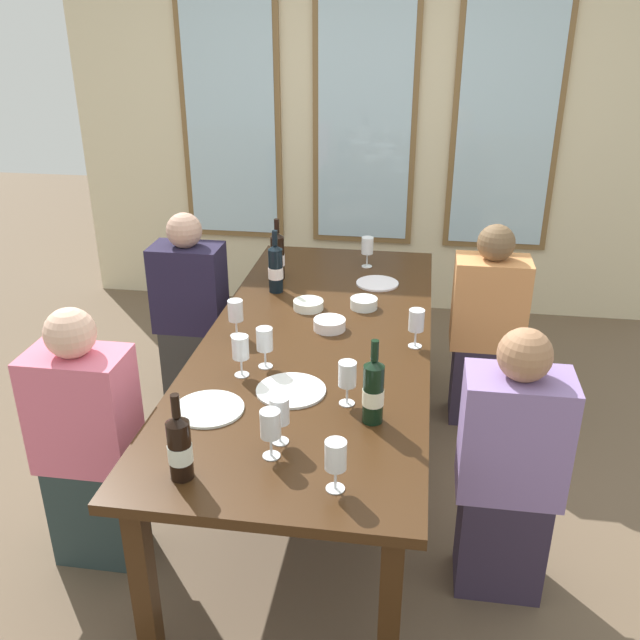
{
  "coord_description": "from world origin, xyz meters",
  "views": [
    {
      "loc": [
        0.43,
        -2.78,
        2.1
      ],
      "look_at": [
        0.0,
        0.07,
        0.79
      ],
      "focal_mm": 38.96,
      "sensor_mm": 36.0,
      "label": 1
    }
  ],
  "objects_px": {
    "wine_bottle_1": "(276,268)",
    "wine_glass_3": "(236,312)",
    "wine_glass_1": "(265,340)",
    "wine_glass_6": "(270,425)",
    "tasting_bowl_0": "(364,303)",
    "wine_glass_0": "(347,376)",
    "white_plate_2": "(377,283)",
    "wine_bottle_3": "(180,447)",
    "wine_glass_2": "(336,458)",
    "seated_person_3": "(509,472)",
    "white_plate_0": "(209,409)",
    "wine_glass_4": "(280,413)",
    "seated_person_1": "(487,331)",
    "seated_person_0": "(191,315)",
    "tasting_bowl_2": "(330,324)",
    "wine_bottle_2": "(277,256)",
    "dining_table": "(318,350)",
    "wine_glass_5": "(240,348)",
    "seated_person_2": "(88,445)",
    "wine_glass_8": "(367,247)",
    "white_plate_1": "(291,390)",
    "tasting_bowl_1": "(308,305)",
    "wine_glass_7": "(416,322)"
  },
  "relations": [
    {
      "from": "tasting_bowl_2",
      "to": "wine_bottle_2",
      "type": "bearing_deg",
      "value": 121.15
    },
    {
      "from": "tasting_bowl_0",
      "to": "wine_bottle_1",
      "type": "bearing_deg",
      "value": 162.35
    },
    {
      "from": "seated_person_1",
      "to": "wine_glass_6",
      "type": "bearing_deg",
      "value": -117.76
    },
    {
      "from": "white_plate_1",
      "to": "seated_person_2",
      "type": "relative_size",
      "value": 0.24
    },
    {
      "from": "tasting_bowl_0",
      "to": "wine_glass_0",
      "type": "distance_m",
      "value": 0.91
    },
    {
      "from": "wine_glass_2",
      "to": "white_plate_0",
      "type": "bearing_deg",
      "value": 143.57
    },
    {
      "from": "tasting_bowl_0",
      "to": "seated_person_0",
      "type": "relative_size",
      "value": 0.12
    },
    {
      "from": "wine_glass_2",
      "to": "seated_person_2",
      "type": "xyz_separation_m",
      "value": [
        -1.03,
        0.39,
        -0.33
      ]
    },
    {
      "from": "wine_bottle_1",
      "to": "seated_person_3",
      "type": "xyz_separation_m",
      "value": [
        1.11,
        -1.1,
        -0.34
      ]
    },
    {
      "from": "wine_bottle_1",
      "to": "wine_glass_3",
      "type": "relative_size",
      "value": 1.89
    },
    {
      "from": "wine_glass_4",
      "to": "seated_person_1",
      "type": "bearing_deg",
      "value": 61.3
    },
    {
      "from": "wine_glass_3",
      "to": "seated_person_3",
      "type": "distance_m",
      "value": 1.33
    },
    {
      "from": "wine_glass_6",
      "to": "wine_bottle_1",
      "type": "bearing_deg",
      "value": 101.28
    },
    {
      "from": "wine_bottle_1",
      "to": "wine_glass_5",
      "type": "xyz_separation_m",
      "value": [
        0.05,
        -0.9,
        -0.01
      ]
    },
    {
      "from": "wine_bottle_3",
      "to": "seated_person_3",
      "type": "height_order",
      "value": "seated_person_3"
    },
    {
      "from": "wine_bottle_3",
      "to": "wine_glass_2",
      "type": "bearing_deg",
      "value": 1.3
    },
    {
      "from": "wine_glass_0",
      "to": "wine_glass_2",
      "type": "height_order",
      "value": "same"
    },
    {
      "from": "wine_glass_5",
      "to": "white_plate_2",
      "type": "bearing_deg",
      "value": 66.75
    },
    {
      "from": "white_plate_2",
      "to": "wine_glass_6",
      "type": "relative_size",
      "value": 1.3
    },
    {
      "from": "tasting_bowl_1",
      "to": "seated_person_2",
      "type": "relative_size",
      "value": 0.13
    },
    {
      "from": "wine_bottle_2",
      "to": "wine_glass_8",
      "type": "relative_size",
      "value": 1.92
    },
    {
      "from": "wine_bottle_2",
      "to": "seated_person_1",
      "type": "distance_m",
      "value": 1.19
    },
    {
      "from": "wine_glass_3",
      "to": "wine_glass_4",
      "type": "height_order",
      "value": "same"
    },
    {
      "from": "tasting_bowl_0",
      "to": "wine_glass_2",
      "type": "bearing_deg",
      "value": -88.22
    },
    {
      "from": "white_plate_0",
      "to": "wine_glass_5",
      "type": "relative_size",
      "value": 1.51
    },
    {
      "from": "wine_glass_5",
      "to": "seated_person_2",
      "type": "xyz_separation_m",
      "value": [
        -0.56,
        -0.27,
        -0.34
      ]
    },
    {
      "from": "seated_person_0",
      "to": "wine_glass_0",
      "type": "bearing_deg",
      "value": -49.08
    },
    {
      "from": "tasting_bowl_1",
      "to": "white_plate_1",
      "type": "bearing_deg",
      "value": -85.34
    },
    {
      "from": "wine_bottle_2",
      "to": "tasting_bowl_0",
      "type": "distance_m",
      "value": 0.62
    },
    {
      "from": "dining_table",
      "to": "wine_glass_8",
      "type": "bearing_deg",
      "value": 81.8
    },
    {
      "from": "wine_glass_1",
      "to": "wine_glass_6",
      "type": "bearing_deg",
      "value": -75.52
    },
    {
      "from": "wine_glass_4",
      "to": "wine_glass_8",
      "type": "height_order",
      "value": "same"
    },
    {
      "from": "wine_glass_8",
      "to": "white_plate_2",
      "type": "bearing_deg",
      "value": -73.2
    },
    {
      "from": "wine_glass_0",
      "to": "wine_glass_6",
      "type": "relative_size",
      "value": 1.0
    },
    {
      "from": "wine_bottle_1",
      "to": "seated_person_2",
      "type": "bearing_deg",
      "value": -113.57
    },
    {
      "from": "wine_bottle_1",
      "to": "wine_glass_0",
      "type": "bearing_deg",
      "value": -65.01
    },
    {
      "from": "dining_table",
      "to": "white_plate_2",
      "type": "relative_size",
      "value": 10.97
    },
    {
      "from": "dining_table",
      "to": "white_plate_2",
      "type": "bearing_deg",
      "value": 72.41
    },
    {
      "from": "tasting_bowl_1",
      "to": "wine_glass_4",
      "type": "relative_size",
      "value": 0.85
    },
    {
      "from": "wine_glass_8",
      "to": "seated_person_2",
      "type": "xyz_separation_m",
      "value": [
        -0.95,
        -1.62,
        -0.33
      ]
    },
    {
      "from": "white_plate_0",
      "to": "wine_glass_2",
      "type": "relative_size",
      "value": 1.51
    },
    {
      "from": "white_plate_2",
      "to": "dining_table",
      "type": "bearing_deg",
      "value": -107.59
    },
    {
      "from": "white_plate_0",
      "to": "wine_glass_6",
      "type": "relative_size",
      "value": 1.51
    },
    {
      "from": "wine_glass_2",
      "to": "seated_person_3",
      "type": "bearing_deg",
      "value": 38.07
    },
    {
      "from": "wine_bottle_1",
      "to": "tasting_bowl_2",
      "type": "distance_m",
      "value": 0.55
    },
    {
      "from": "wine_glass_8",
      "to": "wine_glass_7",
      "type": "bearing_deg",
      "value": -73.12
    },
    {
      "from": "wine_bottle_1",
      "to": "seated_person_0",
      "type": "distance_m",
      "value": 0.62
    },
    {
      "from": "white_plate_2",
      "to": "wine_bottle_3",
      "type": "xyz_separation_m",
      "value": [
        -0.49,
        -1.76,
        0.11
      ]
    },
    {
      "from": "wine_bottle_1",
      "to": "wine_bottle_3",
      "type": "bearing_deg",
      "value": -88.94
    },
    {
      "from": "white_plate_1",
      "to": "seated_person_2",
      "type": "xyz_separation_m",
      "value": [
        -0.78,
        -0.17,
        -0.22
      ]
    }
  ]
}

